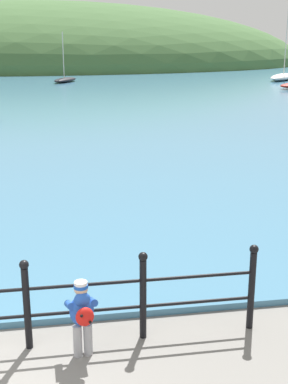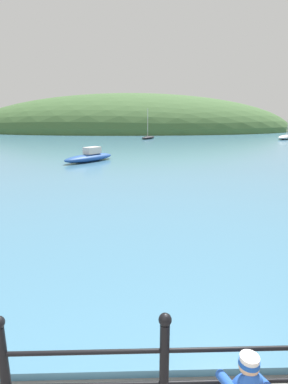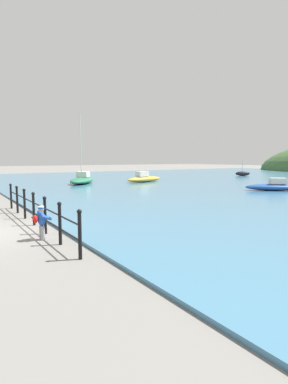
# 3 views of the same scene
# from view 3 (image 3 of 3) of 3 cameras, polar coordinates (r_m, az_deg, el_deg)

# --- Properties ---
(iron_railing) EXTENTS (8.95, 0.12, 1.21)m
(iron_railing) POSITION_cam_3_polar(r_m,az_deg,el_deg) (11.42, -20.28, -2.80)
(iron_railing) COLOR black
(iron_railing) RESTS_ON ground
(child_in_coat) EXTENTS (0.41, 0.55, 1.00)m
(child_in_coat) POSITION_cam_3_polar(r_m,az_deg,el_deg) (9.30, -19.04, -4.99)
(child_in_coat) COLOR #99999E
(child_in_coat) RESTS_ON ground
(boat_green_fishing) EXTENTS (2.33, 4.73, 1.06)m
(boat_green_fishing) POSITION_cam_3_polar(r_m,az_deg,el_deg) (29.91, 0.03, 2.60)
(boat_green_fishing) COLOR gold
(boat_green_fishing) RESTS_ON water
(boat_far_right) EXTENTS (3.35, 3.79, 0.91)m
(boat_far_right) POSITION_cam_3_polar(r_m,az_deg,el_deg) (23.61, 23.48, 0.97)
(boat_far_right) COLOR #1E4793
(boat_far_right) RESTS_ON water
(boat_nearest_quay) EXTENTS (5.24, 4.52, 6.28)m
(boat_nearest_quay) POSITION_cam_3_polar(r_m,az_deg,el_deg) (28.66, -11.68, 2.36)
(boat_nearest_quay) COLOR #287551
(boat_nearest_quay) RESTS_ON water
(boat_blue_hull) EXTENTS (1.54, 2.05, 2.22)m
(boat_blue_hull) POSITION_cam_3_polar(r_m,az_deg,el_deg) (42.91, 18.29, 3.37)
(boat_blue_hull) COLOR black
(boat_blue_hull) RESTS_ON water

